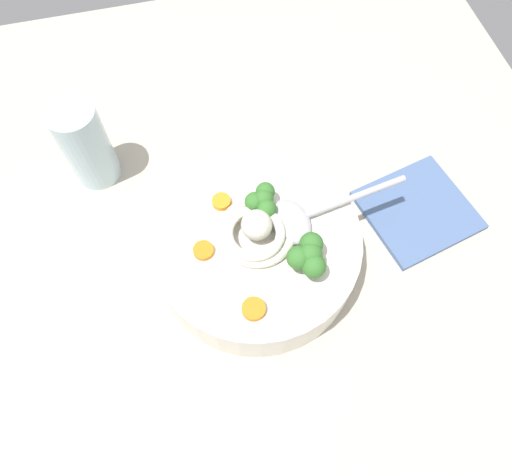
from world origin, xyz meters
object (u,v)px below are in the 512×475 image
noodle_pile (256,231)px  drinking_glass (86,145)px  folded_napkin (417,210)px  soup_spoon (301,217)px  soup_bowl (256,249)px

noodle_pile → drinking_glass: size_ratio=0.81×
drinking_glass → folded_napkin: size_ratio=0.92×
soup_spoon → folded_napkin: size_ratio=1.32×
drinking_glass → soup_spoon: bearing=53.4°
folded_napkin → soup_spoon: bearing=-87.1°
noodle_pile → soup_spoon: noodle_pile is taller
drinking_glass → folded_napkin: drinking_glass is taller
soup_bowl → soup_spoon: (-0.89, 5.59, 4.00)cm
soup_spoon → soup_bowl: bearing=180.0°
noodle_pile → folded_napkin: bearing=93.8°
drinking_glass → noodle_pile: bearing=44.8°
soup_spoon → drinking_glass: bearing=134.4°
noodle_pile → folded_napkin: 23.72cm
drinking_glass → soup_bowl: bearing=44.3°
soup_bowl → noodle_pile: (-0.24, 0.06, 4.44)cm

